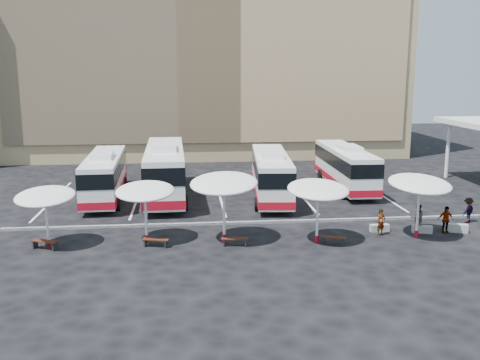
{
  "coord_description": "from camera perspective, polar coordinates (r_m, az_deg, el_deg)",
  "views": [
    {
      "loc": [
        -2.4,
        -30.46,
        9.08
      ],
      "look_at": [
        1.0,
        3.0,
        2.2
      ],
      "focal_mm": 40.0,
      "sensor_mm": 36.0,
      "label": 1
    }
  ],
  "objects": [
    {
      "name": "bus_2",
      "position": [
        38.68,
        3.33,
        0.72
      ],
      "size": [
        3.37,
        11.4,
        3.56
      ],
      "rotation": [
        0.0,
        0.0,
        -0.09
      ],
      "color": "white",
      "rests_on": "ground"
    },
    {
      "name": "sunshade_0",
      "position": [
        29.34,
        -20.07,
        -1.68
      ],
      "size": [
        3.34,
        3.37,
        3.2
      ],
      "rotation": [
        0.0,
        0.0,
        -0.1
      ],
      "color": "white",
      "rests_on": "ground"
    },
    {
      "name": "sunshade_4",
      "position": [
        30.71,
        18.62,
        -0.43
      ],
      "size": [
        3.97,
        4.0,
        3.56
      ],
      "rotation": [
        0.0,
        0.0,
        0.18
      ],
      "color": "white",
      "rests_on": "ground"
    },
    {
      "name": "curb_divider",
      "position": [
        32.33,
        -1.32,
        -4.61
      ],
      "size": [
        34.0,
        0.25,
        0.15
      ],
      "primitive_type": "cube",
      "color": "black",
      "rests_on": "ground"
    },
    {
      "name": "sunshade_1",
      "position": [
        28.87,
        -10.1,
        -1.2
      ],
      "size": [
        3.45,
        3.49,
        3.29
      ],
      "rotation": [
        0.0,
        0.0,
        -0.1
      ],
      "color": "white",
      "rests_on": "ground"
    },
    {
      "name": "wood_bench_2",
      "position": [
        28.34,
        -0.57,
        -6.41
      ],
      "size": [
        1.45,
        0.53,
        0.44
      ],
      "rotation": [
        0.0,
        0.0,
        -0.11
      ],
      "color": "black",
      "rests_on": "ground"
    },
    {
      "name": "ground",
      "position": [
        31.88,
        -1.25,
        -4.99
      ],
      "size": [
        120.0,
        120.0,
        0.0
      ],
      "primitive_type": "plane",
      "color": "black",
      "rests_on": "ground"
    },
    {
      "name": "conc_bench_2",
      "position": [
        33.19,
        22.07,
        -4.77
      ],
      "size": [
        1.31,
        0.81,
        0.47
      ],
      "primitive_type": "cube",
      "rotation": [
        0.0,
        0.0,
        -0.34
      ],
      "color": "gray",
      "rests_on": "ground"
    },
    {
      "name": "bus_3",
      "position": [
        42.7,
        11.14,
        1.52
      ],
      "size": [
        2.74,
        11.11,
        3.51
      ],
      "rotation": [
        0.0,
        0.0,
        -0.02
      ],
      "color": "white",
      "rests_on": "ground"
    },
    {
      "name": "bus_1",
      "position": [
        39.36,
        -8.0,
        1.18
      ],
      "size": [
        3.2,
        12.81,
        4.05
      ],
      "rotation": [
        0.0,
        0.0,
        0.02
      ],
      "color": "white",
      "rests_on": "ground"
    },
    {
      "name": "conc_bench_1",
      "position": [
        32.34,
        18.84,
        -4.99
      ],
      "size": [
        1.18,
        0.7,
        0.42
      ],
      "primitive_type": "cube",
      "rotation": [
        0.0,
        0.0,
        -0.31
      ],
      "color": "gray",
      "rests_on": "ground"
    },
    {
      "name": "wood_bench_1",
      "position": [
        28.57,
        -9.0,
        -6.42
      ],
      "size": [
        1.45,
        0.72,
        0.43
      ],
      "rotation": [
        0.0,
        0.0,
        -0.26
      ],
      "color": "black",
      "rests_on": "ground"
    },
    {
      "name": "wood_bench_0",
      "position": [
        29.62,
        -20.1,
        -6.3
      ],
      "size": [
        1.55,
        0.98,
        0.46
      ],
      "rotation": [
        0.0,
        0.0,
        -0.41
      ],
      "color": "black",
      "rests_on": "ground"
    },
    {
      "name": "passenger_3",
      "position": [
        35.33,
        23.13,
        -2.98
      ],
      "size": [
        1.16,
        1.02,
        1.56
      ],
      "primitive_type": "imported",
      "rotation": [
        0.0,
        0.0,
        3.7
      ],
      "color": "black",
      "rests_on": "ground"
    },
    {
      "name": "sunshade_3",
      "position": [
        28.55,
        8.33,
        -1.04
      ],
      "size": [
        3.6,
        3.64,
        3.43
      ],
      "rotation": [
        0.0,
        0.0,
        0.1
      ],
      "color": "white",
      "rests_on": "ground"
    },
    {
      "name": "sunshade_2",
      "position": [
        28.33,
        -1.73,
        -0.38
      ],
      "size": [
        4.51,
        4.54,
        3.79
      ],
      "rotation": [
        0.0,
        0.0,
        -0.29
      ],
      "color": "white",
      "rests_on": "ground"
    },
    {
      "name": "bus_0",
      "position": [
        39.68,
        -14.23,
        0.6
      ],
      "size": [
        2.88,
        11.06,
        3.48
      ],
      "rotation": [
        0.0,
        0.0,
        0.04
      ],
      "color": "white",
      "rests_on": "ground"
    },
    {
      "name": "wood_bench_3",
      "position": [
        29.07,
        9.92,
        -6.17
      ],
      "size": [
        1.36,
        0.88,
        0.41
      ],
      "rotation": [
        0.0,
        0.0,
        -0.43
      ],
      "color": "black",
      "rests_on": "ground"
    },
    {
      "name": "conc_bench_0",
      "position": [
        31.92,
        14.66,
        -4.97
      ],
      "size": [
        1.11,
        0.41,
        0.41
      ],
      "primitive_type": "cube",
      "rotation": [
        0.0,
        0.0,
        0.04
      ],
      "color": "gray",
      "rests_on": "ground"
    },
    {
      "name": "passenger_2",
      "position": [
        32.63,
        21.08,
        -3.97
      ],
      "size": [
        0.92,
        0.39,
        1.56
      ],
      "primitive_type": "imported",
      "rotation": [
        0.0,
        0.0,
        0.01
      ],
      "color": "black",
      "rests_on": "ground"
    },
    {
      "name": "bay_lines",
      "position": [
        39.59,
        -2.17,
        -1.7
      ],
      "size": [
        24.15,
        12.0,
        0.01
      ],
      "color": "white",
      "rests_on": "ground"
    },
    {
      "name": "sandstone_building",
      "position": [
        62.48,
        -3.72,
        14.79
      ],
      "size": [
        42.0,
        18.25,
        29.6
      ],
      "color": "tan",
      "rests_on": "ground"
    },
    {
      "name": "passenger_0",
      "position": [
        31.07,
        14.8,
        -4.37
      ],
      "size": [
        0.65,
        0.56,
        1.52
      ],
      "primitive_type": "imported",
      "rotation": [
        0.0,
        0.0,
        0.42
      ],
      "color": "black",
      "rests_on": "ground"
    },
    {
      "name": "passenger_1",
      "position": [
        32.32,
        18.43,
        -3.88
      ],
      "size": [
        0.92,
        0.79,
        1.62
      ],
      "primitive_type": "imported",
      "rotation": [
        0.0,
        0.0,
        2.88
      ],
      "color": "black",
      "rests_on": "ground"
    }
  ]
}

